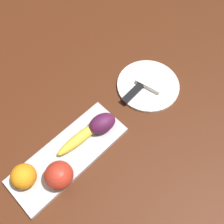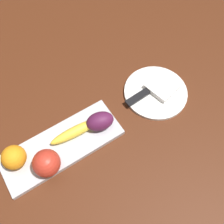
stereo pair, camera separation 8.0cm
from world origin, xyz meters
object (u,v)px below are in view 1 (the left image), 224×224
Objects in this scene: grape_bunch at (102,123)px; dinner_plate at (149,86)px; banana at (80,138)px; fruit_tray at (69,155)px; knife at (135,91)px; apple at (59,175)px; folded_napkin at (154,79)px; orange_near_apple at (24,176)px.

grape_bunch is 0.40× the size of dinner_plate.
banana is at bearing 178.08° from dinner_plate.
fruit_tray is at bearing 180.00° from dinner_plate.
dinner_plate is (0.23, 0.01, -0.04)m from grape_bunch.
knife reaches higher than fruit_tray.
knife is at bearing 2.82° from fruit_tray.
fruit_tray is at bearing 33.64° from apple.
folded_napkin reaches higher than fruit_tray.
orange_near_apple reaches higher than folded_napkin.
orange_near_apple is (-0.19, 0.02, 0.02)m from banana.
folded_napkin is 0.08m from knife.
fruit_tray is 0.14m from grape_bunch.
apple reaches higher than grape_bunch.
orange_near_apple is 0.27m from grape_bunch.
folded_napkin is (0.03, 0.00, 0.01)m from dinner_plate.
apple reaches higher than folded_napkin.
fruit_tray is 4.32× the size of grape_bunch.
grape_bunch is 0.48× the size of knife.
apple is 0.45m from folded_napkin.
banana is at bearing 178.24° from folded_napkin.
apple is 0.91× the size of grape_bunch.
orange_near_apple is 0.50m from dinner_plate.
knife is (0.25, 0.00, -0.02)m from banana.
grape_bunch is at bearing 10.12° from apple.
grape_bunch is at bearing -176.14° from knife.
apple is at bearing -174.50° from knife.
fruit_tray is at bearing 179.67° from knife.
fruit_tray is 0.39m from folded_napkin.
banana reaches higher than dinner_plate.
folded_napkin is at bearing 1.41° from grape_bunch.
grape_bunch reaches higher than knife.
apple is at bearing -169.88° from grape_bunch.
banana is (0.12, 0.05, -0.02)m from apple.
banana is 2.36× the size of orange_near_apple.
banana reaches higher than knife.
banana is 1.92× the size of grape_bunch.
dinner_plate is at bearing -18.74° from knife.
orange_near_apple reaches higher than banana.
orange_near_apple is (-0.13, 0.03, 0.04)m from fruit_tray.
folded_napkin is (0.52, -0.03, -0.03)m from orange_near_apple.
folded_napkin is (0.45, 0.04, -0.04)m from apple.
apple is at bearing -174.46° from dinner_plate.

